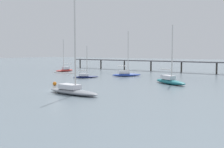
{
  "coord_description": "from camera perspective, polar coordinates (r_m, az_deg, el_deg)",
  "views": [
    {
      "loc": [
        32.18,
        -33.93,
        6.5
      ],
      "look_at": [
        0.0,
        17.51,
        1.5
      ],
      "focal_mm": 44.17,
      "sensor_mm": 36.0,
      "label": 1
    }
  ],
  "objects": [
    {
      "name": "sailboat_gray",
      "position": [
        42.17,
        -8.16,
        -3.17
      ],
      "size": [
        9.99,
        3.63,
        14.03
      ],
      "color": "gray",
      "rests_on": "ground_plane"
    },
    {
      "name": "mooring_buoy_inner",
      "position": [
        53.53,
        -11.79,
        -1.97
      ],
      "size": [
        0.74,
        0.74,
        0.74
      ],
      "primitive_type": "sphere",
      "color": "orange",
      "rests_on": "ground_plane"
    },
    {
      "name": "pier",
      "position": [
        84.03,
        22.19,
        3.04
      ],
      "size": [
        76.03,
        8.26,
        8.14
      ],
      "color": "#4C4C51",
      "rests_on": "ground_plane"
    },
    {
      "name": "sailboat_navy",
      "position": [
        67.56,
        -5.52,
        -0.36
      ],
      "size": [
        5.29,
        5.64,
        7.8
      ],
      "color": "navy",
      "rests_on": "ground_plane"
    },
    {
      "name": "sailboat_teal",
      "position": [
        55.88,
        11.89,
        -1.28
      ],
      "size": [
        8.53,
        6.49,
        11.66
      ],
      "color": "#1E727A",
      "rests_on": "ground_plane"
    },
    {
      "name": "sailboat_red",
      "position": [
        89.68,
        -9.75,
        0.95
      ],
      "size": [
        2.85,
        6.93,
        10.28
      ],
      "color": "red",
      "rests_on": "ground_plane"
    },
    {
      "name": "ground_plane",
      "position": [
        47.22,
        -11.36,
        -3.29
      ],
      "size": [
        400.0,
        400.0,
        0.0
      ],
      "primitive_type": "plane",
      "color": "slate"
    },
    {
      "name": "sailboat_blue",
      "position": [
        71.63,
        2.96,
        0.1
      ],
      "size": [
        6.73,
        6.37,
        11.7
      ],
      "color": "#2D4CB7",
      "rests_on": "ground_plane"
    }
  ]
}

